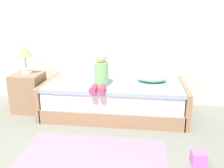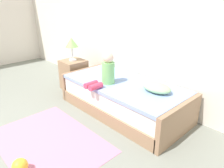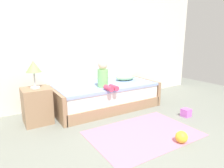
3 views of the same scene
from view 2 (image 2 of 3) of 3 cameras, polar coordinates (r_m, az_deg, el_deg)
wall_rear at (r=3.96m, az=3.08°, el=17.93°), size 7.20×0.10×2.90m
bed at (r=3.44m, az=3.03°, el=-3.62°), size 2.11×1.00×0.50m
nightstand at (r=4.36m, az=-10.30°, el=2.50°), size 0.44×0.44×0.60m
table_lamp at (r=4.19m, az=-10.90°, el=10.73°), size 0.24×0.24×0.45m
child_figure at (r=3.22m, az=-1.68°, el=3.43°), size 0.20×0.51×0.50m
pillow at (r=3.06m, az=12.03°, el=-0.89°), size 0.44×0.30×0.13m
toy_ball at (r=2.59m, az=-23.72°, el=-19.72°), size 0.17×0.17×0.17m
area_rug at (r=2.97m, az=-16.72°, el=-14.69°), size 1.60×1.10×0.01m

